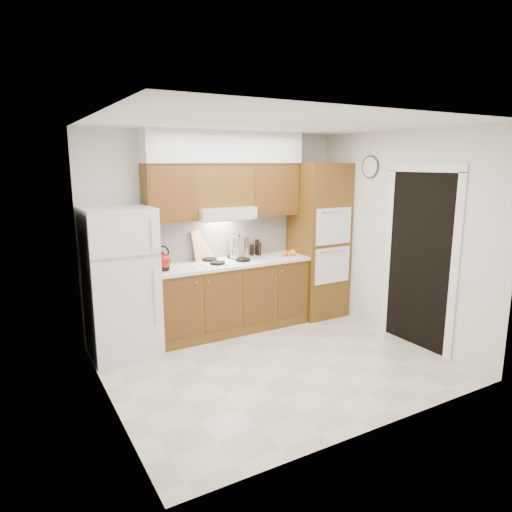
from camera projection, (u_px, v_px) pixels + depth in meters
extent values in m
plane|color=beige|center=(277.00, 363.00, 5.11)|extent=(3.60, 3.60, 0.00)
plane|color=white|center=(279.00, 123.00, 4.59)|extent=(3.60, 3.60, 0.00)
cube|color=silver|center=(218.00, 231.00, 6.13)|extent=(3.60, 0.02, 2.60)
cube|color=silver|center=(104.00, 269.00, 3.98)|extent=(0.02, 3.00, 2.60)
cube|color=silver|center=(399.00, 236.00, 5.72)|extent=(0.02, 3.00, 2.60)
cube|color=white|center=(121.00, 282.00, 5.23)|extent=(0.75, 0.72, 1.72)
cube|color=brown|center=(230.00, 297.00, 6.06)|extent=(2.11, 0.60, 0.90)
cube|color=white|center=(230.00, 263.00, 5.95)|extent=(2.13, 0.62, 0.04)
cube|color=white|center=(220.00, 237.00, 6.14)|extent=(2.11, 0.03, 0.56)
cube|color=brown|center=(318.00, 241.00, 6.59)|extent=(0.70, 0.65, 2.20)
cube|color=brown|center=(170.00, 193.00, 5.53)|extent=(0.63, 0.33, 0.70)
cube|color=brown|center=(270.00, 189.00, 6.22)|extent=(0.73, 0.33, 0.70)
cube|color=silver|center=(223.00, 213.00, 5.87)|extent=(0.75, 0.45, 0.15)
cube|color=brown|center=(221.00, 185.00, 5.85)|extent=(0.75, 0.33, 0.55)
cube|color=silver|center=(224.00, 147.00, 5.76)|extent=(2.13, 0.36, 0.40)
cube|color=white|center=(226.00, 261.00, 5.94)|extent=(0.74, 0.50, 0.01)
cube|color=black|center=(419.00, 261.00, 5.47)|extent=(0.02, 0.90, 2.10)
cylinder|color=#3F3833|center=(370.00, 167.00, 6.01)|extent=(0.02, 0.30, 0.30)
sphere|color=maroon|center=(163.00, 262.00, 5.44)|extent=(0.21, 0.21, 0.20)
cube|color=tan|center=(202.00, 245.00, 5.99)|extent=(0.32, 0.20, 0.40)
cylinder|color=#B5B5B9|center=(239.00, 247.00, 6.06)|extent=(0.32, 0.32, 0.27)
cylinder|color=black|center=(257.00, 247.00, 6.36)|extent=(0.07, 0.07, 0.22)
cylinder|color=black|center=(259.00, 249.00, 6.32)|extent=(0.06, 0.06, 0.18)
cylinder|color=black|center=(252.00, 250.00, 6.31)|extent=(0.06, 0.06, 0.15)
sphere|color=#EB590C|center=(285.00, 253.00, 6.28)|extent=(0.10, 0.10, 0.08)
sphere|color=orange|center=(293.00, 252.00, 6.32)|extent=(0.10, 0.10, 0.09)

